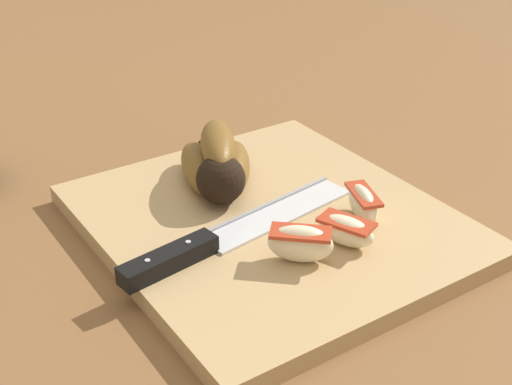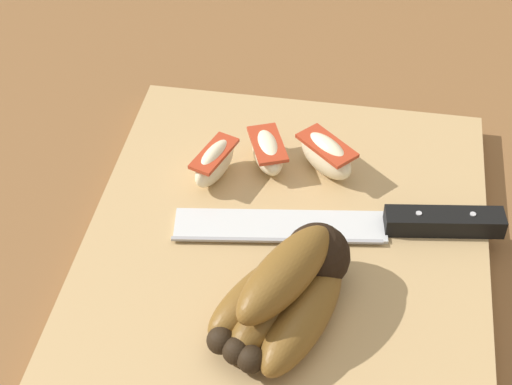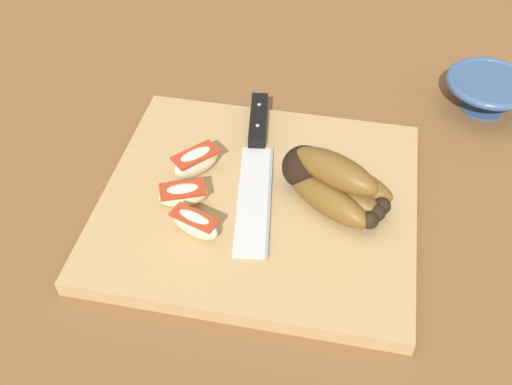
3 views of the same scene
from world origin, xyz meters
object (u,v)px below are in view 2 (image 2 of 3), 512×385
Objects in this scene: apple_wedge_far at (326,155)px; banana_bunch at (286,291)px; apple_wedge_near at (267,151)px; chefs_knife at (386,223)px; apple_wedge_middle at (215,162)px.

banana_bunch is at bearing -4.56° from apple_wedge_far.
apple_wedge_near is at bearing -91.49° from apple_wedge_far.
banana_bunch reaches higher than apple_wedge_far.
apple_wedge_middle is (-0.04, -0.16, 0.01)m from chefs_knife.
banana_bunch is 0.13m from chefs_knife.
apple_wedge_far reaches higher than apple_wedge_near.
apple_wedge_far reaches higher than apple_wedge_middle.
banana_bunch is 0.17m from apple_wedge_far.
banana_bunch reaches higher than apple_wedge_middle.
apple_wedge_near is 1.02× the size of apple_wedge_middle.
apple_wedge_near reaches higher than chefs_knife.
chefs_knife is 4.56× the size of apple_wedge_middle.
chefs_knife is 0.09m from apple_wedge_far.
chefs_knife is 0.13m from apple_wedge_near.
apple_wedge_middle is 0.99× the size of apple_wedge_far.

